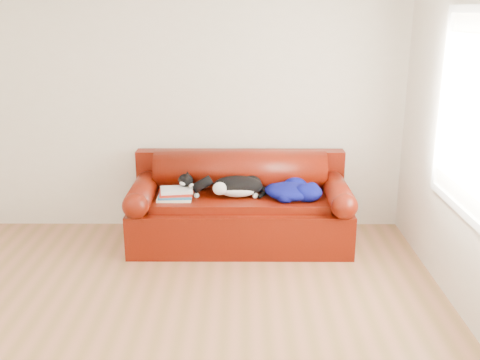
# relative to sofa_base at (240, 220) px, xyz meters

# --- Properties ---
(ground) EXTENTS (4.50, 4.50, 0.00)m
(ground) POSITION_rel_sofa_base_xyz_m (-0.58, -1.49, -0.24)
(ground) COLOR olive
(ground) RESTS_ON ground
(room_shell) EXTENTS (4.52, 4.02, 2.61)m
(room_shell) POSITION_rel_sofa_base_xyz_m (-0.46, -1.48, 1.43)
(room_shell) COLOR beige
(room_shell) RESTS_ON ground
(sofa_base) EXTENTS (2.10, 0.90, 0.50)m
(sofa_base) POSITION_rel_sofa_base_xyz_m (0.00, 0.00, 0.00)
(sofa_base) COLOR #360902
(sofa_base) RESTS_ON ground
(sofa_back) EXTENTS (2.10, 1.01, 0.88)m
(sofa_back) POSITION_rel_sofa_base_xyz_m (-0.00, 0.24, 0.30)
(sofa_back) COLOR #360902
(sofa_back) RESTS_ON ground
(book_stack) EXTENTS (0.33, 0.27, 0.10)m
(book_stack) POSITION_rel_sofa_base_xyz_m (-0.61, -0.12, 0.31)
(book_stack) COLOR white
(book_stack) RESTS_ON sofa_base
(cat) EXTENTS (0.70, 0.41, 0.25)m
(cat) POSITION_rel_sofa_base_xyz_m (-0.03, -0.05, 0.36)
(cat) COLOR black
(cat) RESTS_ON sofa_base
(blanket) EXTENTS (0.55, 0.48, 0.17)m
(blanket) POSITION_rel_sofa_base_xyz_m (0.49, -0.08, 0.34)
(blanket) COLOR #070240
(blanket) RESTS_ON sofa_base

